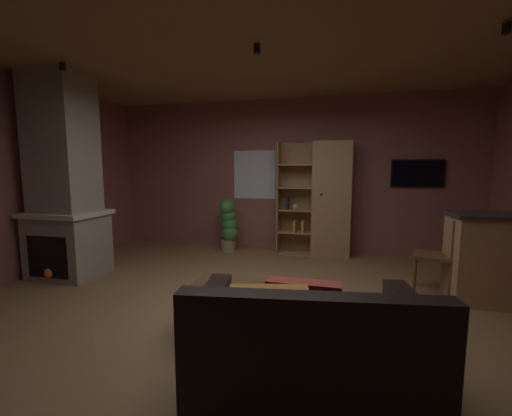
% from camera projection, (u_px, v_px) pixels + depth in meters
% --- Properties ---
extents(floor, '(6.56, 5.48, 0.02)m').
position_uv_depth(floor, '(247.00, 312.00, 3.39)').
color(floor, olive).
rests_on(floor, ground).
extents(wall_back, '(6.68, 0.06, 2.75)m').
position_uv_depth(wall_back, '(287.00, 176.00, 5.90)').
color(wall_back, '#8E544C').
rests_on(wall_back, ground).
extents(ceiling, '(6.56, 5.48, 0.02)m').
position_uv_depth(ceiling, '(246.00, 35.00, 3.06)').
color(ceiling, '#8E6B47').
extents(window_pane_back, '(0.79, 0.01, 0.89)m').
position_uv_depth(window_pane_back, '(255.00, 175.00, 6.01)').
color(window_pane_back, white).
extents(stone_fireplace, '(0.96, 0.80, 2.75)m').
position_uv_depth(stone_fireplace, '(64.00, 187.00, 4.39)').
color(stone_fireplace, gray).
rests_on(stone_fireplace, ground).
extents(bookshelf_cabinet, '(1.24, 0.41, 1.95)m').
position_uv_depth(bookshelf_cabinet, '(326.00, 200.00, 5.51)').
color(bookshelf_cabinet, '#A87F51').
rests_on(bookshelf_cabinet, ground).
extents(leather_couch, '(1.55, 1.05, 0.84)m').
position_uv_depth(leather_couch, '(306.00, 357.00, 2.03)').
color(leather_couch, black).
rests_on(leather_couch, ground).
extents(coffee_table, '(0.67, 0.66, 0.41)m').
position_uv_depth(coffee_table, '(225.00, 295.00, 2.97)').
color(coffee_table, brown).
rests_on(coffee_table, ground).
extents(table_book_0, '(0.14, 0.10, 0.02)m').
position_uv_depth(table_book_0, '(224.00, 287.00, 2.93)').
color(table_book_0, brown).
rests_on(table_book_0, coffee_table).
extents(dining_chair, '(0.51, 0.51, 0.92)m').
position_uv_depth(dining_chair, '(441.00, 251.00, 3.80)').
color(dining_chair, brown).
rests_on(dining_chair, ground).
extents(potted_floor_plant, '(0.33, 0.33, 0.95)m').
position_uv_depth(potted_floor_plant, '(229.00, 224.00, 5.83)').
color(potted_floor_plant, '#9E896B').
rests_on(potted_floor_plant, ground).
extents(wall_mounted_tv, '(0.82, 0.06, 0.46)m').
position_uv_depth(wall_mounted_tv, '(417.00, 173.00, 5.31)').
color(wall_mounted_tv, black).
extents(track_light_spot_0, '(0.07, 0.07, 0.09)m').
position_uv_depth(track_light_spot_0, '(62.00, 66.00, 3.74)').
color(track_light_spot_0, black).
extents(track_light_spot_1, '(0.07, 0.07, 0.09)m').
position_uv_depth(track_light_spot_1, '(257.00, 49.00, 3.20)').
color(track_light_spot_1, black).
extents(track_light_spot_2, '(0.07, 0.07, 0.09)m').
position_uv_depth(track_light_spot_2, '(507.00, 29.00, 2.74)').
color(track_light_spot_2, black).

